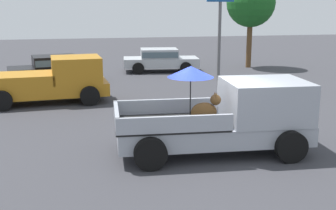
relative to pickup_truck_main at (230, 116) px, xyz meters
The scene contains 7 objects.
ground_plane 1.08m from the pickup_truck_main, behind, with size 80.00×80.00×0.00m, color #38383D.
pickup_truck_main is the anchor object (origin of this frame).
pickup_truck_red 8.57m from the pickup_truck_main, 125.02° to the left, with size 4.92×2.44×1.80m.
parked_sedan_near 14.03m from the pickup_truck_main, 86.58° to the left, with size 4.47×2.34×1.33m.
parked_sedan_far 12.80m from the pickup_truck_main, 113.27° to the left, with size 4.55×2.55×1.33m.
motel_sign 11.30m from the pickup_truck_main, 72.94° to the left, with size 1.40×0.16×4.85m.
tree_by_lot 16.24m from the pickup_truck_main, 65.78° to the left, with size 2.95×2.95×5.41m.
Camera 1 is at (-3.38, -10.22, 3.84)m, focal length 45.39 mm.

